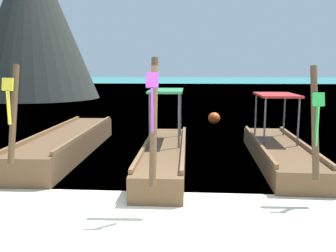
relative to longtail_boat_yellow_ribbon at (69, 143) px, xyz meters
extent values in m
plane|color=beige|center=(2.97, -4.66, -0.33)|extent=(120.00, 120.00, 0.00)
plane|color=teal|center=(2.97, 56.94, -0.33)|extent=(120.00, 120.00, 0.00)
cube|color=brown|center=(0.00, 0.02, -0.02)|extent=(1.39, 6.26, 0.63)
cube|color=brown|center=(-0.57, 0.01, 0.35)|extent=(0.22, 5.73, 0.10)
cube|color=brown|center=(0.57, 0.04, 0.35)|extent=(0.22, 5.73, 0.10)
cylinder|color=brown|center=(0.08, -3.20, 1.25)|extent=(0.14, 0.63, 1.93)
cube|color=yellow|center=(0.08, -3.36, 1.83)|extent=(0.20, 0.13, 0.25)
cube|color=yellow|center=(0.09, -3.38, 1.39)|extent=(0.03, 0.08, 0.64)
cube|color=brown|center=(2.89, -1.14, -0.07)|extent=(1.09, 5.42, 0.52)
cube|color=brown|center=(2.42, -1.15, 0.23)|extent=(0.14, 4.98, 0.10)
cube|color=brown|center=(3.37, -1.13, 0.23)|extent=(0.14, 4.98, 0.10)
cylinder|color=brown|center=(2.93, -3.99, 1.24)|extent=(0.13, 0.70, 2.15)
cube|color=purple|center=(2.93, -4.18, 1.93)|extent=(0.20, 0.12, 0.25)
cube|color=purple|center=(2.93, -4.20, 1.45)|extent=(0.03, 0.08, 0.72)
cylinder|color=#4C4C51|center=(2.54, -1.28, 0.85)|extent=(0.05, 0.05, 1.34)
cylinder|color=#4C4C51|center=(3.25, -1.27, 0.85)|extent=(0.05, 0.05, 1.34)
cylinder|color=#4C4C51|center=(2.52, 0.34, 0.85)|extent=(0.05, 0.05, 1.34)
cylinder|color=#4C4C51|center=(3.23, 0.35, 0.85)|extent=(0.05, 0.05, 1.34)
cube|color=#2D844C|center=(2.88, -0.46, 1.55)|extent=(0.89, 1.83, 0.06)
cube|color=brown|center=(5.88, -0.53, -0.09)|extent=(1.34, 5.33, 0.48)
cube|color=brown|center=(5.32, -0.52, 0.20)|extent=(0.20, 4.88, 0.10)
cube|color=brown|center=(6.45, -0.54, 0.20)|extent=(0.20, 4.88, 0.10)
cylinder|color=brown|center=(5.81, -3.31, 1.16)|extent=(0.14, 0.68, 2.05)
cube|color=green|center=(5.81, -3.43, 1.58)|extent=(0.20, 0.13, 0.25)
cube|color=green|center=(5.81, -3.45, 1.09)|extent=(0.03, 0.08, 0.74)
cylinder|color=#4C4C51|center=(5.46, -0.65, 0.77)|extent=(0.05, 0.05, 1.23)
cylinder|color=#4C4C51|center=(6.30, -0.67, 0.77)|extent=(0.05, 0.05, 1.23)
cylinder|color=#4C4C51|center=(5.50, 0.94, 0.77)|extent=(0.05, 0.05, 1.23)
cylinder|color=#4C4C51|center=(6.34, 0.92, 0.77)|extent=(0.05, 0.05, 1.23)
cube|color=#AD2323|center=(5.90, 0.13, 1.41)|extent=(1.07, 1.82, 0.06)
cone|color=#2D302B|center=(-9.99, 20.28, 6.53)|extent=(10.76, 10.76, 13.72)
sphere|color=#EA5119|center=(4.57, 6.11, -0.06)|extent=(0.54, 0.54, 0.54)
camera|label=1|loc=(3.58, -9.87, 2.09)|focal=37.87mm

